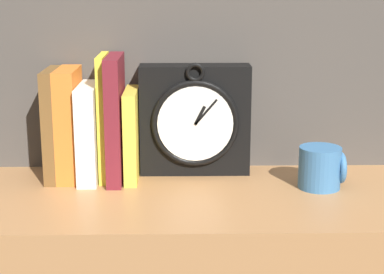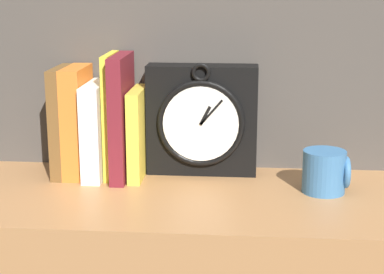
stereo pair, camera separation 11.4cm
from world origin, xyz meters
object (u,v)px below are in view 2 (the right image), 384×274
(book_slot2_white, at_px, (97,130))
(mug, at_px, (326,172))
(book_slot1_orange, at_px, (78,121))
(book_slot3_yellow, at_px, (111,115))
(book_slot0_brown, at_px, (62,121))
(book_slot5_yellow, at_px, (138,133))
(clock, at_px, (202,120))
(book_slot4_maroon, at_px, (122,117))

(book_slot2_white, distance_m, mug, 0.45)
(book_slot1_orange, distance_m, book_slot3_yellow, 0.07)
(book_slot3_yellow, relative_size, mug, 2.86)
(book_slot0_brown, distance_m, book_slot5_yellow, 0.15)
(book_slot5_yellow, bearing_deg, clock, 13.66)
(book_slot4_maroon, bearing_deg, book_slot2_white, 176.51)
(clock, xyz_separation_m, book_slot5_yellow, (-0.12, -0.03, -0.02))
(book_slot0_brown, relative_size, book_slot1_orange, 1.00)
(book_slot2_white, xyz_separation_m, book_slot3_yellow, (0.03, 0.01, 0.03))
(book_slot0_brown, bearing_deg, book_slot3_yellow, 1.75)
(book_slot5_yellow, distance_m, mug, 0.37)
(book_slot1_orange, relative_size, book_slot2_white, 1.16)
(book_slot3_yellow, height_order, book_slot5_yellow, book_slot3_yellow)
(book_slot0_brown, height_order, book_slot4_maroon, book_slot4_maroon)
(clock, relative_size, book_slot4_maroon, 0.94)
(book_slot2_white, xyz_separation_m, mug, (0.44, -0.07, -0.05))
(book_slot0_brown, bearing_deg, book_slot1_orange, 0.14)
(book_slot0_brown, relative_size, mug, 2.54)
(book_slot3_yellow, xyz_separation_m, book_slot5_yellow, (0.05, -0.01, -0.03))
(book_slot5_yellow, bearing_deg, book_slot3_yellow, 172.89)
(book_slot4_maroon, distance_m, mug, 0.40)
(book_slot0_brown, bearing_deg, book_slot5_yellow, -1.39)
(book_slot3_yellow, bearing_deg, clock, 7.49)
(book_slot1_orange, xyz_separation_m, book_slot5_yellow, (0.12, -0.00, -0.02))
(book_slot0_brown, distance_m, book_slot2_white, 0.07)
(book_slot2_white, bearing_deg, book_slot3_yellow, 19.80)
(book_slot5_yellow, bearing_deg, book_slot1_orange, 178.22)
(clock, bearing_deg, book_slot3_yellow, -172.51)
(book_slot4_maroon, xyz_separation_m, mug, (0.39, -0.06, -0.08))
(book_slot0_brown, xyz_separation_m, book_slot4_maroon, (0.12, -0.01, 0.01))
(book_slot1_orange, xyz_separation_m, book_slot4_maroon, (0.09, -0.01, 0.01))
(book_slot1_orange, relative_size, mug, 2.55)
(book_slot1_orange, distance_m, mug, 0.49)
(book_slot2_white, height_order, book_slot4_maroon, book_slot4_maroon)
(book_slot2_white, distance_m, book_slot4_maroon, 0.06)
(book_slot2_white, relative_size, book_slot3_yellow, 0.77)
(book_slot4_maroon, bearing_deg, mug, -9.18)
(book_slot2_white, bearing_deg, mug, -8.52)
(mug, bearing_deg, book_slot1_orange, 171.34)
(book_slot3_yellow, bearing_deg, book_slot4_maroon, -29.09)
(book_slot5_yellow, bearing_deg, book_slot2_white, -177.68)
(book_slot2_white, bearing_deg, book_slot4_maroon, -3.49)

